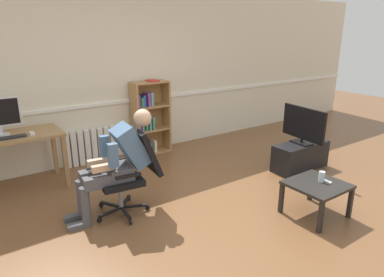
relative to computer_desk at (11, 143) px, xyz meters
name	(u,v)px	position (x,y,z in m)	size (l,w,h in m)	color
ground_plane	(224,218)	(1.79, -2.15, -0.65)	(18.00, 18.00, 0.00)	brown
back_wall	(121,75)	(1.79, 0.50, 0.70)	(12.00, 0.13, 2.70)	beige
computer_desk	(11,143)	(0.00, 0.00, 0.00)	(1.24, 0.67, 0.76)	#9E7547
keyboard	(9,138)	(-0.02, -0.14, 0.12)	(0.39, 0.12, 0.02)	black
computer_mouse	(32,133)	(0.25, -0.12, 0.12)	(0.06, 0.10, 0.03)	white
bookshelf	(149,119)	(2.15, 0.29, -0.04)	(0.63, 0.29, 1.26)	#AD7F4C
radiator	(91,146)	(1.15, 0.39, -0.37)	(0.83, 0.08, 0.55)	white
office_chair	(132,168)	(1.03, -1.38, -0.12)	(0.80, 0.62, 0.98)	black
person_seated	(117,161)	(0.87, -1.37, 0.00)	(1.05, 0.42, 1.20)	#4C4C51
tv_stand	(300,156)	(3.69, -1.69, -0.45)	(0.93, 0.36, 0.41)	black
tv_screen	(303,125)	(3.69, -1.69, 0.05)	(0.24, 0.79, 0.55)	black
coffee_table	(317,188)	(2.69, -2.69, -0.31)	(0.60, 0.58, 0.39)	black
drinking_glass	(322,176)	(2.77, -2.68, -0.20)	(0.07, 0.07, 0.12)	silver
spare_remote	(325,181)	(2.80, -2.71, -0.25)	(0.04, 0.15, 0.02)	white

